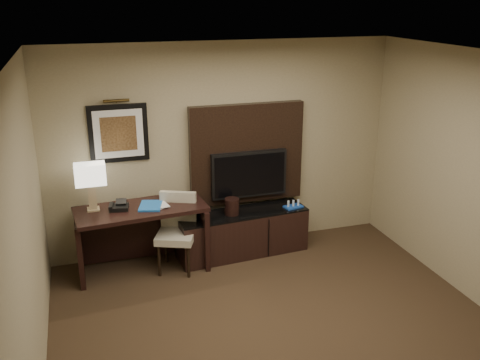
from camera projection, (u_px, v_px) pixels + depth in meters
name	position (u px, v px, depth m)	size (l,w,h in m)	color
floor	(295.00, 355.00, 5.06)	(4.50, 5.00, 0.01)	#302216
ceiling	(307.00, 66.00, 4.16)	(4.50, 5.00, 0.01)	silver
wall_back	(223.00, 148.00, 6.86)	(4.50, 0.01, 2.70)	#978B66
wall_left	(22.00, 261.00, 3.98)	(0.01, 5.00, 2.70)	#978B66
desk	(143.00, 239.00, 6.49)	(1.54, 0.66, 0.82)	black
credenza	(242.00, 233.00, 6.94)	(1.69, 0.47, 0.58)	black
tv_wall_panel	(247.00, 153.00, 6.92)	(1.50, 0.12, 1.30)	black
tv	(249.00, 174.00, 6.91)	(1.00, 0.08, 0.60)	black
artwork	(118.00, 133.00, 6.38)	(0.70, 0.04, 0.70)	black
picture_light	(116.00, 101.00, 6.21)	(0.04, 0.04, 0.30)	#413114
desk_chair	(176.00, 235.00, 6.46)	(0.44, 0.51, 0.93)	beige
table_lamp	(91.00, 188.00, 6.19)	(0.34, 0.20, 0.56)	tan
desk_phone	(119.00, 205.00, 6.28)	(0.21, 0.19, 0.11)	black
blue_folder	(151.00, 206.00, 6.38)	(0.25, 0.34, 0.02)	blue
book	(153.00, 199.00, 6.32)	(0.17, 0.02, 0.22)	#B5AA8E
ice_bucket	(232.00, 206.00, 6.75)	(0.19, 0.19, 0.21)	black
minibar_tray	(293.00, 204.00, 6.98)	(0.24, 0.14, 0.09)	#1A48A9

